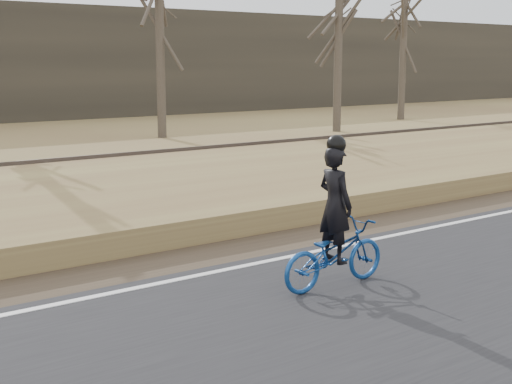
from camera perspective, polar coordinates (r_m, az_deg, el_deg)
ground at (r=12.87m, az=12.42°, el=-3.69°), size 120.00×120.00×0.00m
edge_line at (r=12.99m, az=11.77°, el=-3.25°), size 120.00×0.12×0.01m
shoulder at (r=13.66m, az=8.66°, el=-2.65°), size 120.00×1.60×0.04m
embankment at (r=15.84m, az=1.04°, el=0.02°), size 120.00×5.00×0.44m
ballast at (r=18.97m, az=-5.91°, el=1.71°), size 120.00×3.00×0.45m
railroad at (r=18.93m, az=-5.92°, el=2.62°), size 120.00×2.40×0.29m
cyclist at (r=9.69m, az=6.29°, el=-3.81°), size 1.72×0.60×2.07m
bare_tree_center at (r=29.30m, az=-7.70°, el=12.24°), size 0.36×0.36×8.09m
bare_tree_right at (r=31.80m, az=6.59°, el=10.80°), size 0.36×0.36×6.63m
bare_tree_far_right at (r=38.93m, az=11.71°, el=11.65°), size 0.36×0.36×8.09m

